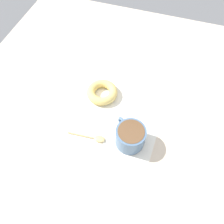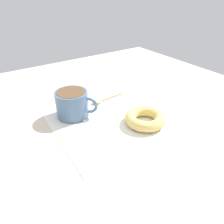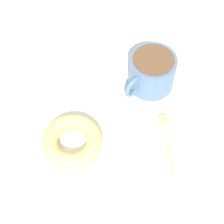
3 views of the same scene
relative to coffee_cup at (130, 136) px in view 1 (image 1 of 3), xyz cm
name	(u,v)px [view 1 (image 1 of 3)]	position (x,y,z in cm)	size (l,w,h in cm)	color
ground_plane	(118,111)	(-6.97, 10.74, -5.25)	(120.00, 120.00, 2.00)	beige
napkin	(112,115)	(-8.49, 7.81, -4.10)	(33.64, 33.64, 0.30)	white
coffee_cup	(130,136)	(0.00, 0.00, 0.00)	(10.45, 10.42, 7.60)	slate
donut	(102,92)	(-14.67, 15.15, -2.45)	(11.29, 11.29, 3.00)	#E5C66B
spoon	(94,138)	(-11.19, -2.61, -3.55)	(12.82, 2.69, 0.90)	#D8B772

